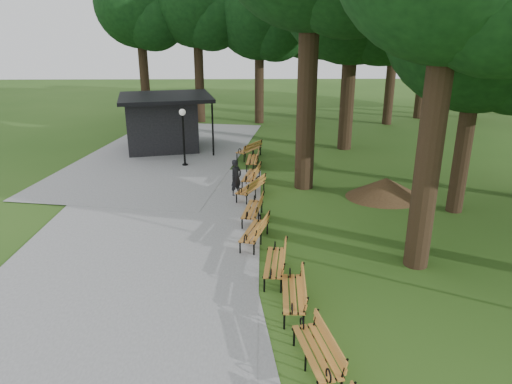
{
  "coord_description": "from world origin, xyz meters",
  "views": [
    {
      "loc": [
        -0.44,
        -10.82,
        6.71
      ],
      "look_at": [
        -0.13,
        4.76,
        1.1
      ],
      "focal_mm": 33.11,
      "sensor_mm": 36.0,
      "label": 1
    }
  ],
  "objects_px": {
    "bench_1": "(316,352)",
    "bench_6": "(251,188)",
    "bench_7": "(251,175)",
    "bench_8": "(252,159)",
    "lamp_post": "(183,125)",
    "bench_2": "(293,294)",
    "bench_9": "(249,150)",
    "person": "(236,178)",
    "bench_5": "(252,209)",
    "bench_4": "(254,231)",
    "lawn_tree_1": "(484,13)",
    "kiosk": "(162,123)",
    "dirt_mound": "(385,188)"
  },
  "relations": [
    {
      "from": "kiosk",
      "to": "bench_1",
      "type": "height_order",
      "value": "kiosk"
    },
    {
      "from": "bench_7",
      "to": "bench_8",
      "type": "bearing_deg",
      "value": -170.27
    },
    {
      "from": "kiosk",
      "to": "lawn_tree_1",
      "type": "bearing_deg",
      "value": -49.09
    },
    {
      "from": "kiosk",
      "to": "bench_1",
      "type": "bearing_deg",
      "value": -83.4
    },
    {
      "from": "bench_6",
      "to": "lawn_tree_1",
      "type": "xyz_separation_m",
      "value": [
        7.67,
        -1.53,
        6.57
      ]
    },
    {
      "from": "person",
      "to": "dirt_mound",
      "type": "xyz_separation_m",
      "value": [
        6.05,
        -0.31,
        -0.35
      ]
    },
    {
      "from": "lawn_tree_1",
      "to": "bench_5",
      "type": "bearing_deg",
      "value": -173.85
    },
    {
      "from": "bench_7",
      "to": "bench_8",
      "type": "xyz_separation_m",
      "value": [
        0.1,
        2.55,
        0.0
      ]
    },
    {
      "from": "bench_2",
      "to": "bench_7",
      "type": "bearing_deg",
      "value": -171.06
    },
    {
      "from": "bench_1",
      "to": "bench_2",
      "type": "xyz_separation_m",
      "value": [
        -0.27,
        2.17,
        0.0
      ]
    },
    {
      "from": "bench_4",
      "to": "bench_7",
      "type": "relative_size",
      "value": 1.0
    },
    {
      "from": "kiosk",
      "to": "bench_6",
      "type": "bearing_deg",
      "value": -70.65
    },
    {
      "from": "kiosk",
      "to": "bench_6",
      "type": "height_order",
      "value": "kiosk"
    },
    {
      "from": "bench_2",
      "to": "bench_6",
      "type": "bearing_deg",
      "value": -169.69
    },
    {
      "from": "bench_1",
      "to": "bench_9",
      "type": "distance_m",
      "value": 16.17
    },
    {
      "from": "person",
      "to": "bench_6",
      "type": "bearing_deg",
      "value": -74.11
    },
    {
      "from": "bench_5",
      "to": "bench_7",
      "type": "relative_size",
      "value": 1.0
    },
    {
      "from": "bench_4",
      "to": "bench_5",
      "type": "xyz_separation_m",
      "value": [
        -0.04,
        1.87,
        0.0
      ]
    },
    {
      "from": "dirt_mound",
      "to": "bench_6",
      "type": "bearing_deg",
      "value": 179.79
    },
    {
      "from": "person",
      "to": "bench_4",
      "type": "relative_size",
      "value": 0.8
    },
    {
      "from": "lamp_post",
      "to": "bench_1",
      "type": "height_order",
      "value": "lamp_post"
    },
    {
      "from": "dirt_mound",
      "to": "lawn_tree_1",
      "type": "distance_m",
      "value": 7.11
    },
    {
      "from": "bench_1",
      "to": "bench_6",
      "type": "distance_m",
      "value": 10.16
    },
    {
      "from": "kiosk",
      "to": "dirt_mound",
      "type": "distance_m",
      "value": 13.04
    },
    {
      "from": "bench_7",
      "to": "dirt_mound",
      "type": "bearing_deg",
      "value": 85.16
    },
    {
      "from": "bench_1",
      "to": "bench_6",
      "type": "height_order",
      "value": "same"
    },
    {
      "from": "bench_6",
      "to": "kiosk",
      "type": "bearing_deg",
      "value": -122.56
    },
    {
      "from": "bench_8",
      "to": "lawn_tree_1",
      "type": "relative_size",
      "value": 0.18
    },
    {
      "from": "bench_2",
      "to": "bench_9",
      "type": "bearing_deg",
      "value": -172.57
    },
    {
      "from": "bench_2",
      "to": "bench_1",
      "type": "bearing_deg",
      "value": 10.52
    },
    {
      "from": "bench_2",
      "to": "bench_5",
      "type": "height_order",
      "value": "same"
    },
    {
      "from": "bench_9",
      "to": "lawn_tree_1",
      "type": "distance_m",
      "value": 12.64
    },
    {
      "from": "person",
      "to": "bench_5",
      "type": "distance_m",
      "value": 2.73
    },
    {
      "from": "lamp_post",
      "to": "bench_1",
      "type": "xyz_separation_m",
      "value": [
        4.45,
        -14.67,
        -1.63
      ]
    },
    {
      "from": "bench_2",
      "to": "bench_7",
      "type": "distance_m",
      "value": 9.57
    },
    {
      "from": "bench_6",
      "to": "dirt_mound",
      "type": "bearing_deg",
      "value": 115.85
    },
    {
      "from": "kiosk",
      "to": "bench_7",
      "type": "height_order",
      "value": "kiosk"
    },
    {
      "from": "kiosk",
      "to": "bench_6",
      "type": "xyz_separation_m",
      "value": [
        4.83,
        -7.91,
        -1.07
      ]
    },
    {
      "from": "lamp_post",
      "to": "bench_5",
      "type": "bearing_deg",
      "value": -64.88
    },
    {
      "from": "bench_5",
      "to": "bench_6",
      "type": "relative_size",
      "value": 1.0
    },
    {
      "from": "kiosk",
      "to": "bench_8",
      "type": "bearing_deg",
      "value": -49.14
    },
    {
      "from": "bench_5",
      "to": "bench_8",
      "type": "distance_m",
      "value": 6.51
    },
    {
      "from": "bench_4",
      "to": "bench_8",
      "type": "xyz_separation_m",
      "value": [
        0.05,
        8.38,
        0.0
      ]
    },
    {
      "from": "bench_9",
      "to": "lawn_tree_1",
      "type": "xyz_separation_m",
      "value": [
        7.7,
        -7.56,
        6.57
      ]
    },
    {
      "from": "bench_5",
      "to": "lawn_tree_1",
      "type": "height_order",
      "value": "lawn_tree_1"
    },
    {
      "from": "person",
      "to": "lawn_tree_1",
      "type": "xyz_separation_m",
      "value": [
        8.26,
        -1.81,
        6.25
      ]
    },
    {
      "from": "bench_1",
      "to": "kiosk",
      "type": "bearing_deg",
      "value": -172.33
    },
    {
      "from": "person",
      "to": "bench_6",
      "type": "relative_size",
      "value": 0.8
    },
    {
      "from": "bench_9",
      "to": "bench_2",
      "type": "bearing_deg",
      "value": 36.34
    },
    {
      "from": "kiosk",
      "to": "bench_1",
      "type": "distance_m",
      "value": 19.02
    }
  ]
}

